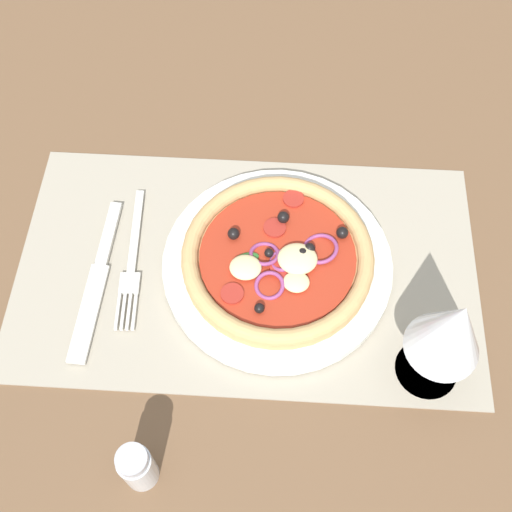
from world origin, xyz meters
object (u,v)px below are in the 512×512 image
Objects in this scene: plate at (277,261)px; knife at (97,280)px; pepper_shaker at (137,467)px; pizza at (278,253)px; wine_glass at (451,331)px; fork at (132,265)px.

plate is 20.10cm from knife.
plate is 3.80× the size of pepper_shaker.
knife is at bearing 9.38° from pizza.
plate is at bearing -35.86° from wine_glass.
knife is (19.81, 3.35, -0.44)cm from plate.
wine_glass is 2.22× the size of pepper_shaker.
pepper_shaker reaches higher than knife.
fork is at bearing -78.72° from pepper_shaker.
knife is 1.35× the size of wine_glass.
wine_glass is at bearing -156.47° from pepper_shaker.
knife is 21.85cm from pepper_shaker.
wine_glass is (-35.67, 8.11, 9.48)cm from knife.
pizza is (-0.04, 0.07, 1.80)cm from plate.
pizza reaches higher than knife.
pizza is 20.79cm from wine_glass.
knife is at bearing -12.81° from wine_glass.
knife is at bearing -68.41° from pepper_shaker.
wine_glass is (-15.81, 11.39, 7.23)cm from pizza.
knife is (19.85, 3.28, -2.24)cm from pizza.
plate is 1.71× the size of wine_glass.
plate is 1.27× the size of knife.
plate is 21.55cm from wine_glass.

